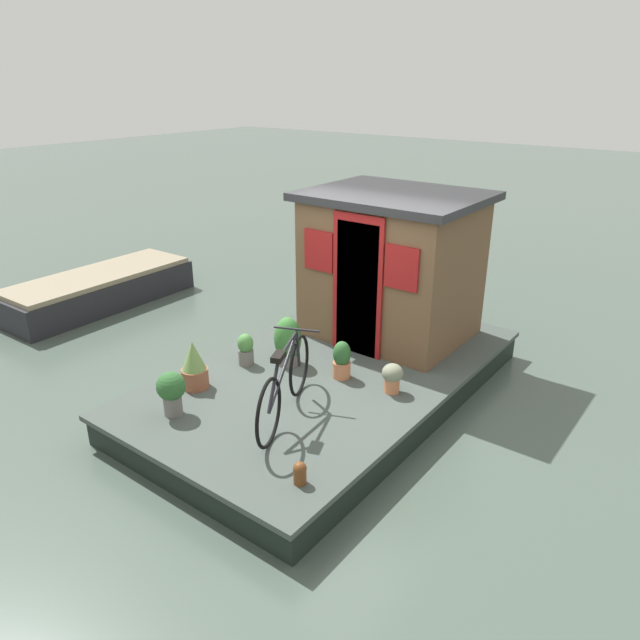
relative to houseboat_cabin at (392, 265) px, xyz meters
name	(u,v)px	position (x,y,z in m)	size (l,w,h in m)	color
ground_plane	(330,395)	(-1.37, 0.00, -1.36)	(60.00, 60.00, 0.00)	#47564C
houseboat_deck	(330,381)	(-1.37, 0.00, -1.17)	(4.97, 2.90, 0.38)	#424C47
houseboat_cabin	(392,265)	(0.00, 0.00, 0.00)	(1.80, 2.21, 1.94)	brown
bicycle	(285,384)	(-2.55, -0.29, -0.60)	(1.59, 0.75, 0.83)	black
potted_plant_rosemary	(288,342)	(-1.59, 0.49, -0.68)	(0.33, 0.33, 0.61)	slate
potted_plant_ivy	(194,366)	(-2.69, 0.94, -0.71)	(0.31, 0.31, 0.57)	#935138
potted_plant_fern	(171,390)	(-3.23, 0.68, -0.70)	(0.31, 0.31, 0.48)	slate
potted_plant_lavender	(342,360)	(-1.48, -0.25, -0.75)	(0.21, 0.21, 0.46)	#C6754C
potted_plant_succulent	(246,349)	(-1.92, 0.88, -0.77)	(0.19, 0.19, 0.41)	slate
potted_plant_sage	(392,376)	(-1.43, -0.91, -0.78)	(0.24, 0.24, 0.35)	#C6754C
mooring_bollard	(300,472)	(-3.31, -1.10, -0.87)	(0.12, 0.12, 0.21)	brown
dinghy_boat	(100,289)	(-1.25, 5.01, -1.07)	(3.24, 1.21, 0.57)	#232328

